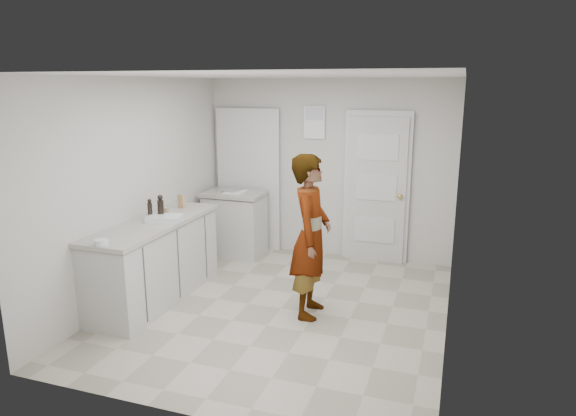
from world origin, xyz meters
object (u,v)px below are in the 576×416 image
(person, at_px, (311,236))
(spice_jar, at_px, (167,212))
(cake_mix_box, at_px, (182,201))
(oil_cruet_a, at_px, (161,208))
(oil_cruet_b, at_px, (150,210))
(baking_dish, at_px, (165,219))
(egg_bowl, at_px, (101,242))

(person, bearing_deg, spice_jar, 82.13)
(cake_mix_box, xyz_separation_m, oil_cruet_a, (0.07, -0.57, 0.05))
(oil_cruet_b, height_order, baking_dish, oil_cruet_b)
(oil_cruet_a, xyz_separation_m, egg_bowl, (-0.02, -1.01, -0.11))
(oil_cruet_b, xyz_separation_m, baking_dish, (0.19, -0.01, -0.09))
(egg_bowl, bearing_deg, oil_cruet_a, 89.05)
(person, relative_size, egg_bowl, 13.06)
(baking_dish, bearing_deg, oil_cruet_b, 177.55)
(oil_cruet_a, bearing_deg, cake_mix_box, 96.73)
(oil_cruet_b, distance_m, baking_dish, 0.21)
(person, height_order, oil_cruet_b, person)
(person, height_order, baking_dish, person)
(person, xyz_separation_m, oil_cruet_b, (-1.85, -0.13, 0.17))
(oil_cruet_a, height_order, baking_dish, oil_cruet_a)
(cake_mix_box, bearing_deg, spice_jar, -63.72)
(cake_mix_box, bearing_deg, oil_cruet_a, -61.20)
(spice_jar, relative_size, egg_bowl, 0.66)
(oil_cruet_a, distance_m, baking_dish, 0.15)
(spice_jar, distance_m, oil_cruet_a, 0.21)
(person, distance_m, oil_cruet_a, 1.76)
(person, bearing_deg, cake_mix_box, 70.17)
(cake_mix_box, distance_m, baking_dish, 0.66)
(oil_cruet_a, distance_m, egg_bowl, 1.02)
(spice_jar, xyz_separation_m, oil_cruet_a, (0.04, -0.18, 0.09))
(oil_cruet_b, height_order, egg_bowl, oil_cruet_b)
(spice_jar, distance_m, egg_bowl, 1.19)
(person, distance_m, cake_mix_box, 1.89)
(oil_cruet_a, xyz_separation_m, baking_dish, (0.09, -0.07, -0.11))
(person, distance_m, oil_cruet_b, 1.86)
(oil_cruet_b, bearing_deg, cake_mix_box, 86.73)
(person, bearing_deg, oil_cruet_a, 87.98)
(person, xyz_separation_m, cake_mix_box, (-1.81, 0.50, 0.14))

